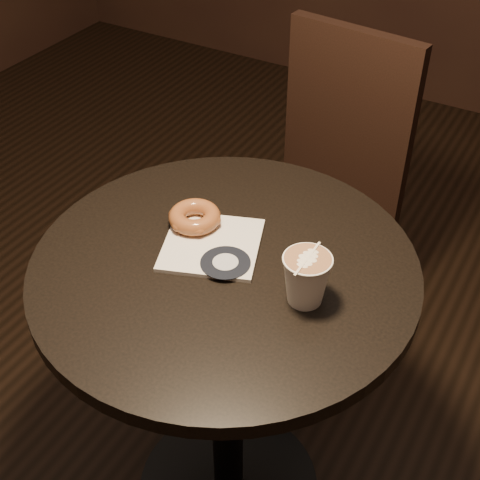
{
  "coord_description": "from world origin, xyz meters",
  "views": [
    {
      "loc": [
        0.47,
        -0.76,
        1.54
      ],
      "look_at": [
        0.01,
        0.03,
        0.79
      ],
      "focal_mm": 50.0,
      "sensor_mm": 36.0,
      "label": 1
    }
  ],
  "objects_px": {
    "latte_cup": "(306,279)",
    "chair": "(327,184)",
    "cafe_table": "(226,338)",
    "pastry_bag": "(212,245)",
    "doughnut": "(195,217)"
  },
  "relations": [
    {
      "from": "pastry_bag",
      "to": "doughnut",
      "type": "bearing_deg",
      "value": 129.66
    },
    {
      "from": "chair",
      "to": "doughnut",
      "type": "bearing_deg",
      "value": -86.29
    },
    {
      "from": "chair",
      "to": "latte_cup",
      "type": "height_order",
      "value": "chair"
    },
    {
      "from": "pastry_bag",
      "to": "latte_cup",
      "type": "xyz_separation_m",
      "value": [
        0.21,
        -0.04,
        0.04
      ]
    },
    {
      "from": "cafe_table",
      "to": "chair",
      "type": "height_order",
      "value": "chair"
    },
    {
      "from": "chair",
      "to": "doughnut",
      "type": "relative_size",
      "value": 9.29
    },
    {
      "from": "latte_cup",
      "to": "cafe_table",
      "type": "bearing_deg",
      "value": 174.7
    },
    {
      "from": "chair",
      "to": "latte_cup",
      "type": "bearing_deg",
      "value": -63.57
    },
    {
      "from": "cafe_table",
      "to": "chair",
      "type": "distance_m",
      "value": 0.65
    },
    {
      "from": "cafe_table",
      "to": "chair",
      "type": "bearing_deg",
      "value": 95.98
    },
    {
      "from": "cafe_table",
      "to": "chair",
      "type": "xyz_separation_m",
      "value": [
        -0.07,
        0.64,
        -0.04
      ]
    },
    {
      "from": "latte_cup",
      "to": "chair",
      "type": "bearing_deg",
      "value": 109.51
    },
    {
      "from": "cafe_table",
      "to": "doughnut",
      "type": "xyz_separation_m",
      "value": [
        -0.1,
        0.06,
        0.22
      ]
    },
    {
      "from": "cafe_table",
      "to": "pastry_bag",
      "type": "bearing_deg",
      "value": 149.23
    },
    {
      "from": "chair",
      "to": "pastry_bag",
      "type": "relative_size",
      "value": 5.31
    }
  ]
}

